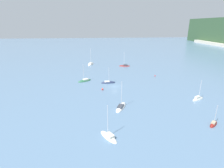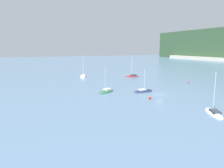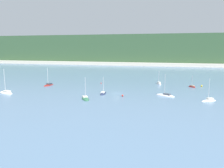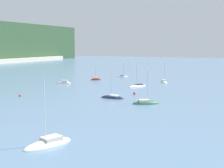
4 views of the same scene
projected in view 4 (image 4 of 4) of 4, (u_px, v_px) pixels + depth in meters
ground_plane at (112, 95)px, 95.22m from camera, size 600.00×600.00×0.00m
sailboat_1 at (123, 77)px, 149.91m from camera, size 2.85×5.02×7.25m
sailboat_2 at (96, 80)px, 136.12m from camera, size 3.88×4.33×6.93m
sailboat_3 at (48, 144)px, 47.48m from camera, size 8.85×5.53×11.70m
sailboat_4 at (164, 82)px, 126.16m from camera, size 6.46×4.93×9.30m
sailboat_5 at (146, 103)px, 80.87m from camera, size 5.90×7.37×9.54m
sailboat_6 at (137, 87)px, 114.05m from camera, size 8.51×5.70×10.00m
sailboat_7 at (112, 98)px, 89.28m from camera, size 2.50×7.02×8.43m
sailboat_8 at (64, 83)px, 123.24m from camera, size 3.66×5.76×8.52m
mooring_buoy_0 at (134, 93)px, 96.21m from camera, size 0.78×0.78×0.78m
mooring_buoy_1 at (20, 95)px, 92.38m from camera, size 0.60×0.60×0.60m
mooring_buoy_2 at (96, 78)px, 141.54m from camera, size 0.88×0.88×0.88m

